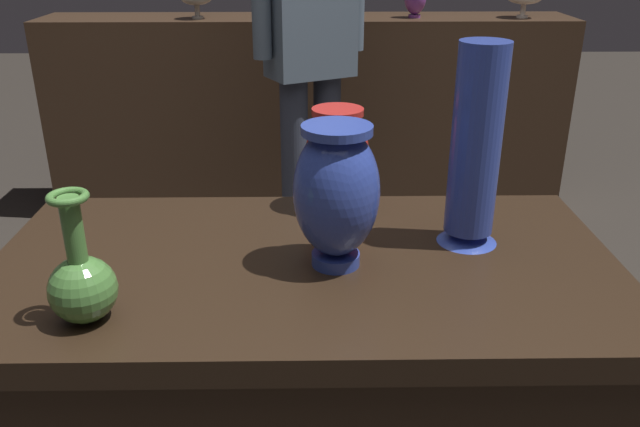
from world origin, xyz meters
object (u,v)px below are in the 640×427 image
at_px(vase_centerpiece, 336,192).
at_px(vase_left_accent, 337,155).
at_px(vase_tall_behind, 82,282).
at_px(visitor_center_back, 310,31).
at_px(vase_right_accent, 475,151).

relative_size(vase_centerpiece, vase_left_accent, 1.18).
xyz_separation_m(vase_tall_behind, visitor_center_back, (0.37, 1.64, 0.16)).
bearing_deg(vase_left_accent, vase_right_accent, -35.52).
height_order(vase_tall_behind, visitor_center_back, visitor_center_back).
bearing_deg(vase_tall_behind, vase_centerpiece, 24.00).
relative_size(vase_centerpiece, vase_tall_behind, 1.23).
bearing_deg(vase_tall_behind, vase_right_accent, 22.12).
distance_m(vase_centerpiece, visitor_center_back, 1.46).
bearing_deg(vase_left_accent, visitor_center_back, 92.73).
bearing_deg(vase_centerpiece, vase_left_accent, 87.34).
bearing_deg(vase_centerpiece, vase_tall_behind, -156.00).
height_order(vase_left_accent, visitor_center_back, visitor_center_back).
relative_size(vase_tall_behind, vase_right_accent, 0.55).
distance_m(vase_tall_behind, visitor_center_back, 1.68).
xyz_separation_m(vase_centerpiece, vase_right_accent, (0.27, 0.09, 0.05)).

